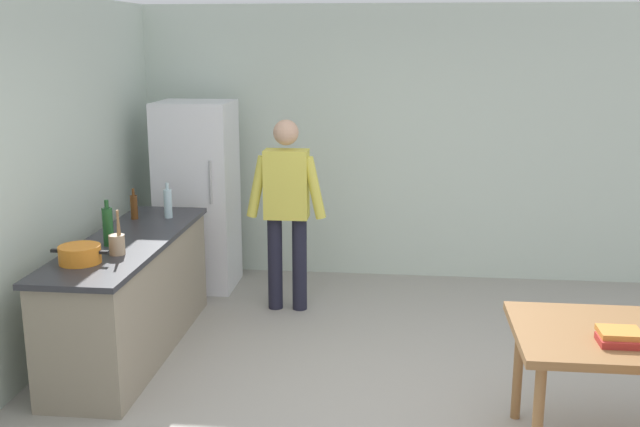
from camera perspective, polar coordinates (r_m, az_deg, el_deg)
ground_plane at (r=4.99m, az=5.38°, el=-15.13°), size 14.00×14.00×0.00m
wall_back at (r=7.46m, az=6.02°, el=5.37°), size 6.40×0.12×2.70m
wall_left at (r=5.38m, az=-23.10°, el=1.31°), size 0.12×5.60×2.70m
kitchen_counter at (r=5.89m, az=-14.33°, el=-6.13°), size 0.64×2.20×0.90m
refrigerator at (r=7.21m, az=-9.39°, el=1.36°), size 0.70×0.67×1.80m
person at (r=6.46m, az=-2.58°, el=0.86°), size 0.70×0.22×1.70m
dining_table at (r=4.63m, az=23.33°, el=-9.32°), size 1.40×0.90×0.75m
cooking_pot at (r=5.23m, az=-17.99°, el=-3.00°), size 0.40×0.28×0.12m
utensil_jar at (r=5.35m, az=-15.34°, el=-2.24°), size 0.11×0.11×0.32m
bottle_wine_green at (r=5.58m, az=-16.00°, el=-0.94°), size 0.08×0.08×0.34m
bottle_water_clear at (r=6.34m, az=-11.62°, el=0.79°), size 0.07×0.07×0.30m
bottle_beer_brown at (r=6.36m, az=-14.11°, el=0.51°), size 0.06×0.06×0.26m
book_stack at (r=4.40m, az=22.19°, el=-8.83°), size 0.27×0.21×0.07m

